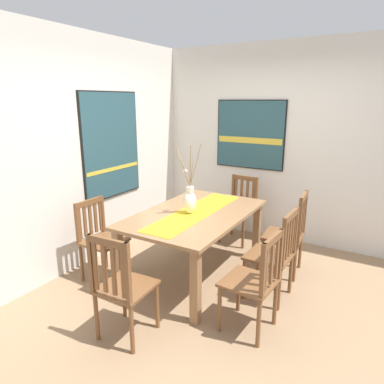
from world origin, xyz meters
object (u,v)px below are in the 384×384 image
dining_table (195,221)px  centerpiece_vase (190,200)px  chair_0 (255,281)px  chair_2 (121,285)px  chair_5 (288,233)px  chair_1 (275,253)px  painting_on_side_wall (250,135)px  chair_4 (240,208)px  chair_3 (100,237)px  painting_on_back_wall (111,145)px

dining_table → centerpiece_vase: centerpiece_vase is taller
chair_0 → chair_2: chair_2 is taller
chair_2 → chair_5: size_ratio=0.99×
chair_1 → chair_2: bearing=144.1°
dining_table → painting_on_side_wall: painting_on_side_wall is taller
centerpiece_vase → chair_4: centerpiece_vase is taller
dining_table → chair_0: 1.11m
centerpiece_vase → chair_1: centerpiece_vase is taller
chair_0 → chair_4: (1.79, 0.89, 0.01)m
centerpiece_vase → chair_5: size_ratio=0.80×
centerpiece_vase → chair_0: bearing=-118.8°
painting_on_side_wall → chair_0: bearing=-156.7°
chair_0 → chair_4: chair_4 is taller
chair_0 → chair_1: (0.58, 0.01, 0.02)m
chair_4 → chair_5: (-0.61, -0.85, 0.01)m
chair_3 → chair_1: bearing=-72.5°
chair_4 → painting_on_side_wall: size_ratio=0.91×
dining_table → chair_3: 1.07m
chair_3 → chair_4: 2.00m
chair_0 → chair_5: 1.18m
chair_2 → dining_table: bearing=1.2°
chair_5 → painting_on_side_wall: bearing=42.5°
centerpiece_vase → chair_3: size_ratio=0.85×
chair_0 → chair_1: chair_1 is taller
dining_table → chair_5: size_ratio=1.77×
chair_0 → painting_on_side_wall: bearing=23.3°
chair_0 → centerpiece_vase: bearing=61.2°
painting_on_back_wall → chair_2: bearing=-135.8°
painting_on_back_wall → painting_on_side_wall: painting_on_back_wall is taller
centerpiece_vase → chair_4: (1.26, -0.06, -0.43)m
chair_1 → painting_on_back_wall: bearing=86.6°
dining_table → chair_1: chair_1 is taller
chair_1 → painting_on_side_wall: painting_on_side_wall is taller
chair_0 → chair_3: chair_0 is taller
painting_on_back_wall → painting_on_side_wall: size_ratio=1.31×
chair_5 → centerpiece_vase: bearing=125.7°
painting_on_side_wall → chair_2: bearing=-179.5°
chair_2 → chair_5: chair_5 is taller
centerpiece_vase → chair_4: 1.34m
painting_on_side_wall → centerpiece_vase: bearing=178.8°
chair_2 → chair_1: bearing=-35.9°
chair_4 → painting_on_side_wall: (0.36, 0.03, 0.99)m
centerpiece_vase → chair_5: bearing=-54.3°
dining_table → chair_1: 0.93m
chair_5 → painting_on_back_wall: size_ratio=0.72×
painting_on_back_wall → chair_1: bearing=-93.4°
painting_on_side_wall → dining_table: bearing=179.9°
dining_table → centerpiece_vase: (-0.07, 0.03, 0.26)m
chair_2 → chair_3: bearing=53.9°
centerpiece_vase → painting_on_side_wall: (1.62, -0.03, 0.56)m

